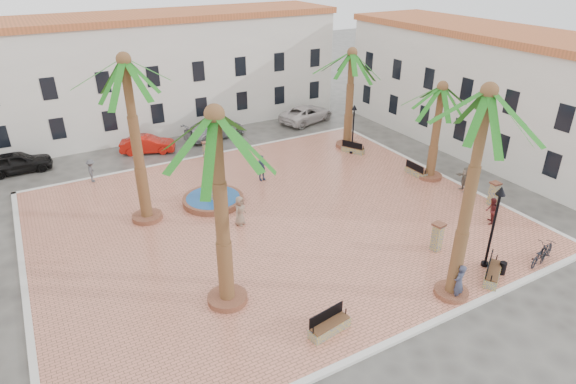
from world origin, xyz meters
name	(u,v)px	position (x,y,z in m)	size (l,w,h in m)	color
ground	(273,220)	(0.00, 0.00, 0.00)	(120.00, 120.00, 0.00)	#56544F
plaza	(273,219)	(0.00, 0.00, 0.07)	(26.00, 22.00, 0.15)	tan
kerb_n	(206,156)	(0.00, 11.00, 0.08)	(26.30, 0.30, 0.16)	silver
kerb_s	(400,338)	(0.00, -11.00, 0.08)	(26.30, 0.30, 0.16)	silver
kerb_e	(437,174)	(13.00, 0.00, 0.08)	(0.30, 22.30, 0.16)	silver
kerb_w	(25,288)	(-13.00, 0.00, 0.08)	(0.30, 22.30, 0.16)	silver
building_north	(164,71)	(0.00, 19.99, 4.77)	(30.40, 7.40, 9.50)	silver
building_east	(494,92)	(19.99, 2.00, 4.52)	(7.40, 26.40, 9.00)	silver
fountain	(213,199)	(-2.30, 3.54, 0.41)	(3.72, 3.72, 1.92)	brown
palm_nw	(127,79)	(-6.36, 3.51, 8.26)	(5.59, 5.59, 9.46)	brown
palm_sw	(216,139)	(-5.18, -5.52, 7.75)	(5.76, 5.76, 8.96)	brown
palm_s	(485,115)	(3.81, -10.04, 8.54)	(4.95, 4.95, 9.65)	brown
palm_e	(441,99)	(11.94, -0.30, 5.61)	(5.24, 5.24, 6.64)	brown
palm_ne	(352,65)	(10.44, 7.26, 6.52)	(5.65, 5.65, 7.67)	brown
bench_s	(329,326)	(-2.34, -9.35, 0.43)	(1.95, 0.85, 0.99)	#857D58
bench_se	(492,273)	(6.36, -10.15, 0.44)	(1.99, 1.57, 1.04)	#857D58
bench_e	(416,172)	(11.39, 0.45, 0.41)	(0.55, 1.74, 0.92)	#857D58
bench_ne	(353,149)	(10.07, 5.96, 0.41)	(1.30, 1.81, 0.93)	#857D58
lamppost_s	(496,213)	(6.93, -9.27, 3.09)	(0.47, 0.47, 4.34)	black
lamppost_e	(354,121)	(9.92, 5.91, 2.73)	(0.41, 0.41, 3.81)	black
bollard_se	(437,236)	(5.83, -7.03, 0.95)	(0.63, 0.63, 1.55)	#857D58
bollard_n	(206,150)	(-0.16, 10.40, 0.82)	(0.49, 0.49, 1.29)	#857D58
bollard_e	(494,193)	(12.40, -5.09, 0.93)	(0.58, 0.58, 1.51)	#857D58
litter_bin	(503,268)	(7.08, -10.13, 0.47)	(0.33, 0.33, 0.64)	black
cyclist_a	(459,283)	(3.75, -10.40, 1.05)	(0.65, 0.43, 1.79)	#373B53
bicycle_a	(539,254)	(9.37, -10.40, 0.65)	(0.66, 1.90, 1.00)	black
cyclist_b	(491,211)	(10.49, -6.52, 0.93)	(0.76, 0.59, 1.56)	#581B1D
bicycle_b	(547,251)	(9.98, -10.40, 0.64)	(0.46, 1.62, 0.97)	black
pedestrian_fountain_a	(240,211)	(-1.93, 0.30, 1.02)	(0.85, 0.55, 1.73)	#836B58
pedestrian_fountain_b	(261,168)	(1.76, 4.99, 1.04)	(1.04, 0.43, 1.78)	#374263
pedestrian_north	(92,171)	(-8.21, 10.31, 0.94)	(1.02, 0.59, 1.58)	#49494E
pedestrian_east	(465,179)	(12.40, -2.83, 0.95)	(1.49, 0.48, 1.61)	#6E6458
car_black	(17,162)	(-12.46, 14.82, 0.76)	(1.79, 4.44, 1.51)	black
car_red	(148,144)	(-3.53, 14.06, 0.67)	(1.42, 4.08, 1.35)	#B6150B
car_silver	(214,129)	(2.18, 14.59, 0.76)	(2.13, 5.25, 1.52)	#999AA1
car_white	(307,114)	(11.08, 14.43, 0.76)	(2.51, 5.44, 1.51)	silver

